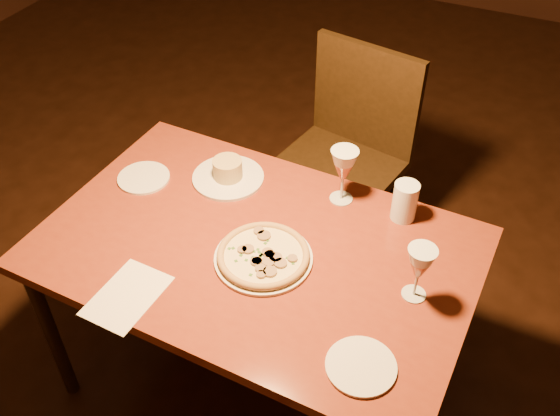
% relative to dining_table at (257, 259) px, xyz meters
% --- Properties ---
extents(floor, '(7.00, 7.00, 0.00)m').
position_rel_dining_table_xyz_m(floor, '(-0.09, 0.14, -0.63)').
color(floor, black).
rests_on(floor, ground).
extents(dining_table, '(1.33, 0.89, 0.70)m').
position_rel_dining_table_xyz_m(dining_table, '(0.00, 0.00, 0.00)').
color(dining_table, maroon).
rests_on(dining_table, floor).
extents(chair_far, '(0.53, 0.53, 0.95)m').
position_rel_dining_table_xyz_m(chair_far, '(0.01, 0.76, -0.10)').
color(chair_far, black).
rests_on(chair_far, floor).
extents(pizza_plate, '(0.29, 0.29, 0.03)m').
position_rel_dining_table_xyz_m(pizza_plate, '(0.05, -0.04, 0.08)').
color(pizza_plate, silver).
rests_on(pizza_plate, dining_table).
extents(ramekin_saucer, '(0.24, 0.24, 0.08)m').
position_rel_dining_table_xyz_m(ramekin_saucer, '(-0.23, 0.25, 0.09)').
color(ramekin_saucer, silver).
rests_on(ramekin_saucer, dining_table).
extents(wine_glass_far, '(0.09, 0.09, 0.20)m').
position_rel_dining_table_xyz_m(wine_glass_far, '(0.16, 0.31, 0.16)').
color(wine_glass_far, '#B8674C').
rests_on(wine_glass_far, dining_table).
extents(wine_glass_right, '(0.08, 0.08, 0.18)m').
position_rel_dining_table_xyz_m(wine_glass_right, '(0.49, 0.01, 0.15)').
color(wine_glass_right, '#B8674C').
rests_on(wine_glass_right, dining_table).
extents(water_tumbler, '(0.08, 0.08, 0.13)m').
position_rel_dining_table_xyz_m(water_tumbler, '(0.36, 0.31, 0.13)').
color(water_tumbler, silver).
rests_on(water_tumbler, dining_table).
extents(side_plate_left, '(0.18, 0.18, 0.01)m').
position_rel_dining_table_xyz_m(side_plate_left, '(-0.49, 0.13, 0.07)').
color(side_plate_left, silver).
rests_on(side_plate_left, dining_table).
extents(side_plate_near, '(0.18, 0.18, 0.01)m').
position_rel_dining_table_xyz_m(side_plate_near, '(0.43, -0.28, 0.07)').
color(side_plate_near, silver).
rests_on(side_plate_near, dining_table).
extents(menu_card, '(0.17, 0.24, 0.00)m').
position_rel_dining_table_xyz_m(menu_card, '(-0.24, -0.33, 0.06)').
color(menu_card, white).
rests_on(menu_card, dining_table).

